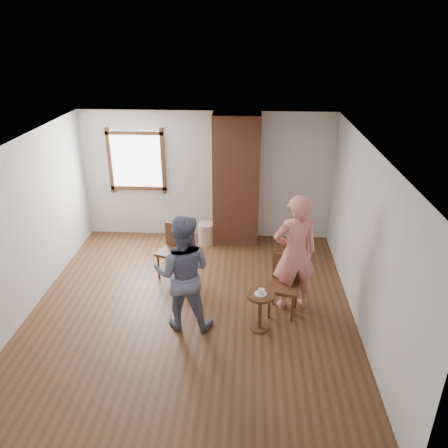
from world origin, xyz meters
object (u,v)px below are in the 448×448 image
at_px(man, 183,273).
at_px(person_pink, 295,254).
at_px(dining_chair_left, 174,247).
at_px(dining_chair_right, 285,281).
at_px(side_table, 260,305).
at_px(stoneware_crock, 206,233).

relative_size(man, person_pink, 0.93).
bearing_deg(person_pink, dining_chair_left, -37.04).
height_order(dining_chair_right, person_pink, person_pink).
bearing_deg(side_table, person_pink, 49.25).
bearing_deg(man, person_pink, -160.04).
height_order(stoneware_crock, person_pink, person_pink).
xyz_separation_m(side_table, man, (-1.11, 0.04, 0.48)).
bearing_deg(dining_chair_left, side_table, -24.14).
height_order(man, person_pink, person_pink).
height_order(dining_chair_left, man, man).
bearing_deg(dining_chair_left, dining_chair_right, -7.51).
bearing_deg(dining_chair_left, stoneware_crock, 90.25).
bearing_deg(side_table, dining_chair_left, 135.23).
bearing_deg(dining_chair_right, dining_chair_left, 165.69).
bearing_deg(stoneware_crock, man, -91.44).
bearing_deg(stoneware_crock, dining_chair_left, -110.38).
distance_m(stoneware_crock, dining_chair_left, 1.34).
bearing_deg(dining_chair_left, person_pink, -3.20).
xyz_separation_m(dining_chair_right, side_table, (-0.38, -0.48, -0.12)).
height_order(dining_chair_right, man, man).
bearing_deg(dining_chair_right, side_table, -114.51).
xyz_separation_m(dining_chair_left, person_pink, (2.01, -0.89, 0.42)).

